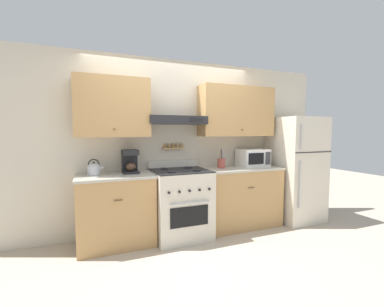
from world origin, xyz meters
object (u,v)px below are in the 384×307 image
object	(u,v)px
refrigerator	(295,169)
utensil_crock	(221,163)
stove_range	(181,203)
microwave	(253,158)
tea_kettle	(94,169)
coffee_maker	(130,161)

from	to	relation	value
refrigerator	utensil_crock	distance (m)	1.35
stove_range	utensil_crock	distance (m)	0.90
microwave	utensil_crock	xyz separation A→B (m)	(-0.59, -0.02, -0.06)
refrigerator	microwave	world-z (taller)	refrigerator
utensil_crock	tea_kettle	bearing A→B (deg)	-180.00
tea_kettle	utensil_crock	bearing A→B (deg)	0.00
refrigerator	tea_kettle	size ratio (longest dim) A/B	8.14
refrigerator	tea_kettle	world-z (taller)	refrigerator
stove_range	refrigerator	xyz separation A→B (m)	(2.04, -0.02, 0.38)
stove_range	refrigerator	distance (m)	2.08
tea_kettle	utensil_crock	size ratio (longest dim) A/B	0.71
stove_range	refrigerator	bearing A→B (deg)	-0.62
tea_kettle	coffee_maker	xyz separation A→B (m)	(0.46, 0.03, 0.08)
tea_kettle	microwave	size ratio (longest dim) A/B	0.45
coffee_maker	utensil_crock	xyz separation A→B (m)	(1.38, -0.03, -0.08)
stove_range	tea_kettle	size ratio (longest dim) A/B	4.99
refrigerator	utensil_crock	world-z (taller)	refrigerator
stove_range	microwave	xyz separation A→B (m)	(1.30, 0.15, 0.59)
refrigerator	coffee_maker	distance (m)	2.72
coffee_maker	microwave	world-z (taller)	coffee_maker
microwave	utensil_crock	distance (m)	0.59
coffee_maker	refrigerator	bearing A→B (deg)	-3.84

